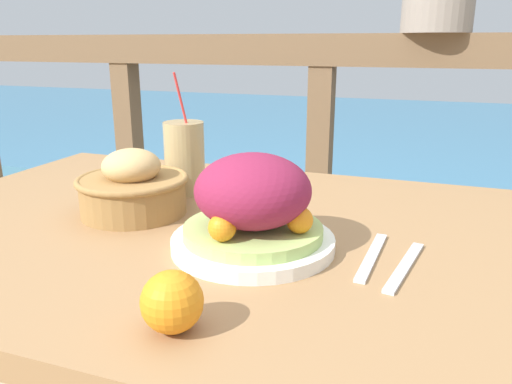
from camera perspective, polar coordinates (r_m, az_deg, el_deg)
name	(u,v)px	position (r m, az deg, el deg)	size (l,w,h in m)	color
patio_table	(227,274)	(0.91, -3.33, -9.32)	(1.26, 0.83, 0.73)	#997047
railing_fence	(320,147)	(1.55, 7.29, 5.09)	(2.80, 0.08, 1.06)	brown
sea_backdrop	(387,153)	(4.08, 14.74, 4.38)	(12.00, 4.00, 0.41)	teal
salad_plate	(253,209)	(0.76, -0.36, -1.94)	(0.25, 0.25, 0.15)	white
drink_glass	(185,158)	(1.05, -8.16, 3.90)	(0.08, 0.08, 0.25)	tan
bread_basket	(133,188)	(0.95, -13.88, 0.47)	(0.21, 0.21, 0.12)	olive
fork	(372,256)	(0.76, 13.10, -7.17)	(0.03, 0.18, 0.00)	silver
knife	(405,266)	(0.74, 16.64, -8.14)	(0.05, 0.18, 0.00)	silver
orange_near_basket	(172,302)	(0.57, -9.57, -12.26)	(0.07, 0.07, 0.07)	orange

